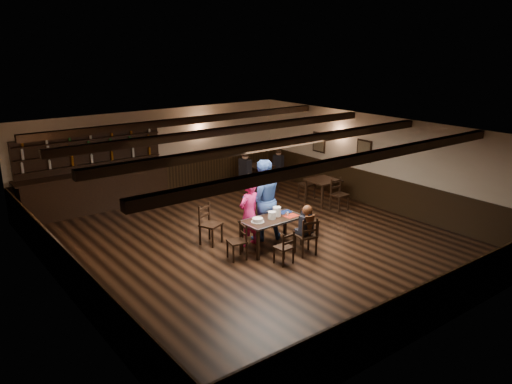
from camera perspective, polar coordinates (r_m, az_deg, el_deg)
ground at (r=12.30m, az=-0.23°, el=-5.64°), size 10.00×10.00×0.00m
room_shell at (r=11.78m, az=-0.32°, el=2.30°), size 9.02×10.02×2.71m
dining_table at (r=11.65m, az=1.89°, el=-3.45°), size 1.48×0.77×0.75m
chair_near_left at (r=10.92m, az=3.44°, el=-6.11°), size 0.38×0.36×0.77m
chair_near_right at (r=11.38m, az=5.93°, el=-4.77°), size 0.49×0.48×0.90m
chair_end_left at (r=11.19m, az=-1.87°, el=-5.27°), size 0.44×0.46×0.84m
chair_end_right at (r=12.42m, az=5.92°, el=-3.15°), size 0.42×0.43×0.81m
chair_far_pushed at (r=12.05m, az=-5.52°, el=-3.29°), size 0.59×0.57×0.98m
woman_pink at (r=11.79m, az=-0.80°, el=-2.43°), size 0.65×0.49×1.62m
man_blue at (r=12.14m, az=0.72°, el=-0.90°), size 1.17×1.04×2.01m
seated_person at (r=11.34m, az=5.83°, el=-3.39°), size 0.31×0.46×0.76m
cake at (r=11.38m, az=0.18°, el=-3.25°), size 0.30×0.30×0.10m
plate_stack_a at (r=11.58m, az=1.82°, el=-2.66°), size 0.18×0.18×0.17m
plate_stack_b at (r=11.75m, az=2.40°, el=-2.24°), size 0.19×0.19×0.22m
tea_light at (r=11.68m, az=1.80°, el=-2.81°), size 0.05×0.05×0.06m
salt_shaker at (r=11.79m, az=3.65°, el=-2.50°), size 0.04×0.04×0.10m
pepper_shaker at (r=11.82m, az=3.41°, el=-2.51°), size 0.03×0.03×0.08m
drink_glass at (r=11.84m, az=2.56°, el=-2.38°), size 0.07×0.07×0.11m
menu_red at (r=11.82m, az=4.05°, el=-2.72°), size 0.36×0.26×0.00m
menu_blue at (r=12.07m, az=3.32°, el=-2.27°), size 0.34×0.25×0.00m
bar_counter at (r=15.10m, az=-17.83°, el=0.75°), size 4.42×0.70×2.20m
back_table_a at (r=15.01m, az=7.66°, el=1.04°), size 0.87×0.87×0.75m
back_table_b at (r=16.61m, az=0.48°, el=2.71°), size 0.77×0.77×0.75m
bg_patron_left at (r=16.23m, az=-1.24°, el=3.21°), size 0.28×0.41×0.82m
bg_patron_right at (r=17.22m, az=2.58°, el=3.77°), size 0.29×0.38×0.69m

